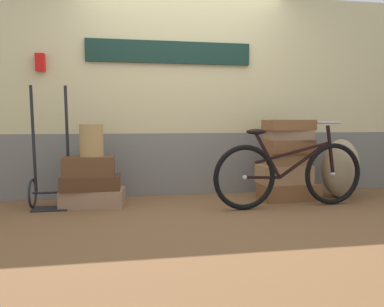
# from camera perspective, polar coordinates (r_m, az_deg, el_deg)

# --- Properties ---
(ground) EXTENTS (9.60, 5.20, 0.06)m
(ground) POSITION_cam_1_polar(r_m,az_deg,el_deg) (4.00, 0.42, -8.85)
(ground) COLOR brown
(station_building) EXTENTS (7.60, 0.74, 2.49)m
(station_building) POSITION_cam_1_polar(r_m,az_deg,el_deg) (4.73, -1.31, 8.92)
(station_building) COLOR slate
(station_building) RESTS_ON ground
(suitcase_0) EXTENTS (0.70, 0.43, 0.19)m
(suitcase_0) POSITION_cam_1_polar(r_m,az_deg,el_deg) (4.21, -14.94, -6.59)
(suitcase_0) COLOR #937051
(suitcase_0) RESTS_ON ground
(suitcase_1) EXTENTS (0.62, 0.33, 0.15)m
(suitcase_1) POSITION_cam_1_polar(r_m,az_deg,el_deg) (4.15, -15.24, -4.37)
(suitcase_1) COLOR #4C2D19
(suitcase_1) RESTS_ON suitcase_0
(suitcase_2) EXTENTS (0.53, 0.29, 0.21)m
(suitcase_2) POSITION_cam_1_polar(r_m,az_deg,el_deg) (4.11, -15.56, -1.92)
(suitcase_2) COLOR brown
(suitcase_2) RESTS_ON suitcase_1
(suitcase_3) EXTENTS (0.69, 0.38, 0.19)m
(suitcase_3) POSITION_cam_1_polar(r_m,az_deg,el_deg) (4.56, 14.59, -5.67)
(suitcase_3) COLOR brown
(suitcase_3) RESTS_ON ground
(suitcase_4) EXTENTS (0.62, 0.38, 0.22)m
(suitcase_4) POSITION_cam_1_polar(r_m,az_deg,el_deg) (4.55, 13.96, -3.09)
(suitcase_4) COLOR #9E754C
(suitcase_4) RESTS_ON suitcase_3
(suitcase_5) EXTENTS (0.48, 0.29, 0.15)m
(suitcase_5) POSITION_cam_1_polar(r_m,az_deg,el_deg) (4.52, 14.21, -0.77)
(suitcase_5) COLOR olive
(suitcase_5) RESTS_ON suitcase_4
(suitcase_6) EXTENTS (0.55, 0.30, 0.15)m
(suitcase_6) POSITION_cam_1_polar(r_m,az_deg,el_deg) (4.49, 14.75, 1.10)
(suitcase_6) COLOR brown
(suitcase_6) RESTS_ON suitcase_5
(suitcase_7) EXTENTS (0.54, 0.35, 0.11)m
(suitcase_7) POSITION_cam_1_polar(r_m,az_deg,el_deg) (4.50, 14.65, 2.79)
(suitcase_7) COLOR #937051
(suitcase_7) RESTS_ON suitcase_6
(suitcase_8) EXTENTS (0.56, 0.35, 0.12)m
(suitcase_8) POSITION_cam_1_polar(r_m,az_deg,el_deg) (4.47, 14.64, 4.27)
(suitcase_8) COLOR brown
(suitcase_8) RESTS_ON suitcase_7
(wicker_basket) EXTENTS (0.25, 0.25, 0.34)m
(wicker_basket) POSITION_cam_1_polar(r_m,az_deg,el_deg) (4.11, -15.20, 1.98)
(wicker_basket) COLOR #A8844C
(wicker_basket) RESTS_ON suitcase_2
(luggage_trolley) EXTENTS (0.43, 0.38, 1.30)m
(luggage_trolley) POSITION_cam_1_polar(r_m,az_deg,el_deg) (4.26, -20.78, -4.01)
(luggage_trolley) COLOR black
(luggage_trolley) RESTS_ON ground
(burlap_sack) EXTENTS (0.45, 0.39, 0.71)m
(burlap_sack) POSITION_cam_1_polar(r_m,az_deg,el_deg) (4.84, 21.87, -2.15)
(burlap_sack) COLOR #9E8966
(burlap_sack) RESTS_ON ground
(bicycle) EXTENTS (1.73, 0.46, 0.92)m
(bicycle) POSITION_cam_1_polar(r_m,az_deg,el_deg) (4.13, 14.81, -3.02)
(bicycle) COLOR black
(bicycle) RESTS_ON ground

